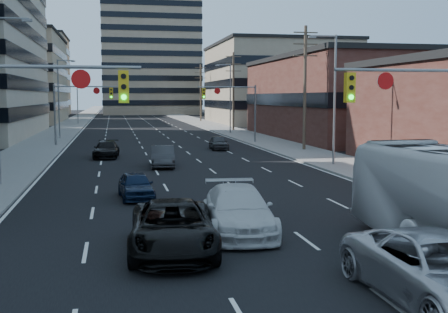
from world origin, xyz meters
name	(u,v)px	position (x,y,z in m)	size (l,w,h in m)	color
ground	(320,312)	(0.00, 0.00, 0.00)	(400.00, 400.00, 0.00)	black
road_surface	(131,116)	(0.00, 130.00, 0.01)	(18.00, 300.00, 0.02)	black
sidewalk_left	(84,116)	(-11.50, 130.00, 0.07)	(5.00, 300.00, 0.15)	slate
sidewalk_right	(177,116)	(11.50, 130.00, 0.07)	(5.00, 300.00, 0.15)	slate
office_left_far	(6,80)	(-24.00, 100.00, 8.00)	(20.00, 30.00, 16.00)	gray
storefront_right_mid	(361,99)	(24.00, 50.00, 4.50)	(20.00, 30.00, 9.00)	#472119
office_right_far	(276,85)	(25.00, 88.00, 7.00)	(22.00, 28.00, 14.00)	gray
apartment_tower	(149,10)	(6.00, 150.00, 29.00)	(26.00, 26.00, 58.00)	gray
bg_block_left	(18,76)	(-28.00, 140.00, 10.00)	(24.00, 24.00, 20.00)	#ADA089
bg_block_right	(256,92)	(32.00, 130.00, 6.00)	(22.00, 22.00, 12.00)	gray
signal_near_left	(21,112)	(-7.45, 8.00, 4.33)	(6.59, 0.33, 6.00)	slate
signal_near_right	(432,110)	(7.45, 8.00, 4.33)	(6.59, 0.33, 6.00)	slate
signal_far_left	(79,102)	(-7.68, 45.00, 4.30)	(6.09, 0.33, 6.00)	slate
signal_far_right	(233,102)	(7.68, 45.00, 4.30)	(6.09, 0.33, 6.00)	slate
utility_pole_block	(305,86)	(12.20, 36.00, 5.78)	(2.20, 0.28, 11.00)	#4C3D2D
utility_pole_midblock	(233,90)	(12.20, 66.00, 5.78)	(2.20, 0.28, 11.00)	#4C3D2D
utility_pole_distant	(201,92)	(12.20, 96.00, 5.78)	(2.20, 0.28, 11.00)	#4C3D2D
streetlight_left_mid	(60,95)	(-10.34, 55.00, 5.05)	(2.03, 0.22, 9.00)	slate
streetlight_left_far	(78,95)	(-10.34, 90.00, 5.05)	(2.03, 0.22, 9.00)	slate
streetlight_right_near	(333,93)	(10.34, 25.00, 5.05)	(2.03, 0.22, 9.00)	slate
streetlight_right_far	(229,95)	(10.34, 60.00, 5.05)	(2.03, 0.22, 9.00)	slate
black_pickup	(173,228)	(-2.73, 5.49, 0.78)	(2.60, 5.65, 1.57)	black
white_van	(238,210)	(-0.18, 7.64, 0.81)	(2.26, 5.57, 1.62)	silver
silver_suv	(441,271)	(2.88, -0.11, 0.82)	(2.71, 5.89, 1.64)	#B9B9BE
sedan_blue	(136,185)	(-3.48, 15.07, 0.64)	(1.50, 3.73, 1.27)	black
sedan_grey_center	(163,156)	(-1.18, 26.91, 0.73)	(1.55, 4.44, 1.46)	#2F2F32
sedan_black_far	(106,150)	(-5.04, 33.53, 0.66)	(1.86, 4.57, 1.33)	black
sedan_grey_right	(219,143)	(4.94, 38.63, 0.65)	(1.54, 3.82, 1.30)	#333335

